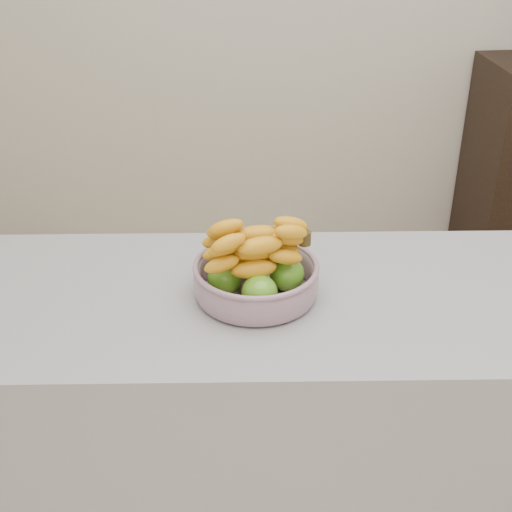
% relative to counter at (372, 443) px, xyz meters
% --- Properties ---
extents(counter, '(2.00, 0.60, 0.90)m').
position_rel_counter_xyz_m(counter, '(0.00, 0.00, 0.00)').
color(counter, '#929299').
rests_on(counter, ground).
extents(fruit_bowl, '(0.28, 0.28, 0.17)m').
position_rel_counter_xyz_m(fruit_bowl, '(-0.30, -0.00, 0.51)').
color(fruit_bowl, '#97A2B6').
rests_on(fruit_bowl, counter).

